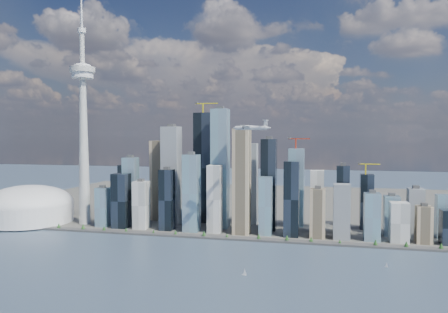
% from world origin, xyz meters
% --- Properties ---
extents(ground, '(4000.00, 4000.00, 0.00)m').
position_xyz_m(ground, '(0.00, 0.00, 0.00)').
color(ground, '#2D3A50').
rests_on(ground, ground).
extents(seawall, '(1100.00, 22.00, 4.00)m').
position_xyz_m(seawall, '(0.00, 250.00, 2.00)').
color(seawall, '#383838').
rests_on(seawall, ground).
extents(land, '(1400.00, 900.00, 3.00)m').
position_xyz_m(land, '(0.00, 700.00, 1.50)').
color(land, '#4C4C47').
rests_on(land, ground).
extents(shoreline_trees, '(960.53, 7.20, 8.80)m').
position_xyz_m(shoreline_trees, '(0.00, 250.00, 8.78)').
color(shoreline_trees, '#3F2D1E').
rests_on(shoreline_trees, seawall).
extents(skyscraper_cluster, '(736.00, 142.00, 281.70)m').
position_xyz_m(skyscraper_cluster, '(59.61, 336.81, 87.93)').
color(skyscraper_cluster, black).
rests_on(skyscraper_cluster, land).
extents(needle_tower, '(56.00, 56.00, 550.50)m').
position_xyz_m(needle_tower, '(-300.00, 310.00, 235.84)').
color(needle_tower, '#ABABA6').
rests_on(needle_tower, land).
extents(dome_stadium, '(200.00, 200.00, 86.00)m').
position_xyz_m(dome_stadium, '(-440.00, 300.00, 39.44)').
color(dome_stadium, white).
rests_on(dome_stadium, land).
extents(airplane, '(72.54, 64.49, 17.75)m').
position_xyz_m(airplane, '(108.01, 189.00, 221.67)').
color(airplane, silver).
rests_on(airplane, ground).
extents(sailboat_west, '(7.69, 3.81, 10.70)m').
position_xyz_m(sailboat_west, '(123.19, 38.36, 3.43)').
color(sailboat_west, silver).
rests_on(sailboat_west, ground).
extents(sailboat_east, '(5.65, 3.53, 8.10)m').
position_xyz_m(sailboat_east, '(334.61, 126.87, 2.60)').
color(sailboat_east, silver).
rests_on(sailboat_east, ground).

